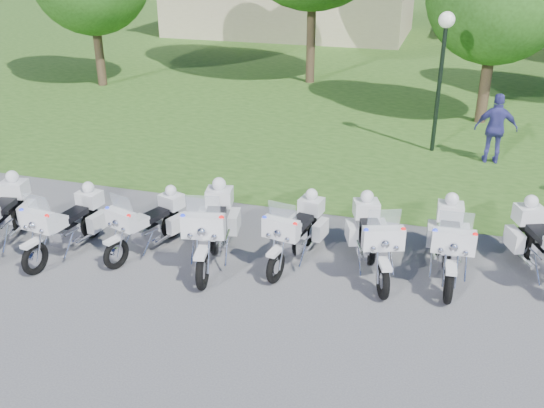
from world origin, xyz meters
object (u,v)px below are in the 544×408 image
(motorcycle_2, at_px, (149,223))
(motorcycle_4, at_px, (297,230))
(lamp_post, at_px, (444,47))
(motorcycle_3, at_px, (213,226))
(motorcycle_1, at_px, (68,223))
(motorcycle_5, at_px, (373,238))
(motorcycle_6, at_px, (450,241))
(bystander_c, at_px, (496,129))

(motorcycle_2, height_order, motorcycle_4, motorcycle_4)
(lamp_post, bearing_deg, motorcycle_4, -106.52)
(motorcycle_3, bearing_deg, motorcycle_1, -0.53)
(motorcycle_5, bearing_deg, motorcycle_6, 171.05)
(motorcycle_1, xyz_separation_m, lamp_post, (6.58, 8.31, 2.34))
(motorcycle_6, bearing_deg, motorcycle_4, 3.09)
(motorcycle_2, relative_size, lamp_post, 0.53)
(motorcycle_5, distance_m, motorcycle_6, 1.40)
(bystander_c, bearing_deg, motorcycle_6, 77.96)
(motorcycle_1, xyz_separation_m, motorcycle_2, (1.50, 0.53, -0.03))
(motorcycle_1, xyz_separation_m, motorcycle_3, (2.86, 0.54, 0.08))
(motorcycle_1, height_order, lamp_post, lamp_post)
(motorcycle_3, xyz_separation_m, lamp_post, (3.72, 7.77, 2.26))
(motorcycle_1, height_order, motorcycle_5, motorcycle_5)
(motorcycle_5, relative_size, lamp_post, 0.58)
(motorcycle_2, bearing_deg, lamp_post, -105.11)
(motorcycle_6, height_order, lamp_post, lamp_post)
(motorcycle_6, height_order, bystander_c, bystander_c)
(motorcycle_2, xyz_separation_m, motorcycle_4, (2.91, 0.47, 0.03))
(bystander_c, bearing_deg, motorcycle_3, 50.06)
(motorcycle_1, xyz_separation_m, motorcycle_4, (4.41, 1.00, -0.01))
(motorcycle_4, relative_size, lamp_post, 0.57)
(motorcycle_3, height_order, motorcycle_6, motorcycle_3)
(motorcycle_2, distance_m, lamp_post, 9.59)
(motorcycle_1, distance_m, lamp_post, 10.85)
(lamp_post, bearing_deg, motorcycle_6, -84.62)
(lamp_post, relative_size, bystander_c, 2.04)
(bystander_c, bearing_deg, motorcycle_4, 57.26)
(motorcycle_1, distance_m, motorcycle_5, 5.96)
(motorcycle_2, relative_size, motorcycle_6, 0.86)
(motorcycle_4, relative_size, bystander_c, 1.15)
(bystander_c, bearing_deg, motorcycle_5, 67.28)
(motorcycle_3, relative_size, motorcycle_4, 1.13)
(motorcycle_2, height_order, motorcycle_6, motorcycle_6)
(motorcycle_5, height_order, bystander_c, bystander_c)
(motorcycle_2, distance_m, motorcycle_6, 5.79)
(motorcycle_6, bearing_deg, motorcycle_3, 6.77)
(motorcycle_1, relative_size, bystander_c, 1.17)
(motorcycle_3, distance_m, motorcycle_6, 4.44)
(motorcycle_1, xyz_separation_m, motorcycle_6, (7.24, 1.31, 0.04))
(motorcycle_3, xyz_separation_m, bystander_c, (5.34, 7.25, 0.25))
(motorcycle_3, bearing_deg, motorcycle_4, -174.76)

